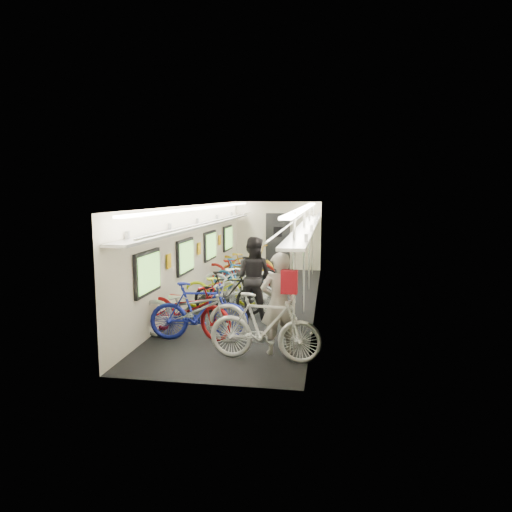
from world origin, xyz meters
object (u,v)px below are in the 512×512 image
(bicycle_1, at_px, (199,311))
(passenger_near, at_px, (279,303))
(passenger_mid, at_px, (253,277))
(backpack, at_px, (289,282))
(bicycle_0, at_px, (192,310))

(bicycle_1, relative_size, passenger_near, 1.05)
(bicycle_1, height_order, passenger_near, passenger_near)
(passenger_mid, bearing_deg, backpack, 125.19)
(bicycle_1, relative_size, backpack, 4.75)
(bicycle_1, distance_m, passenger_near, 1.63)
(bicycle_1, relative_size, passenger_mid, 1.02)
(passenger_near, relative_size, passenger_mid, 0.98)
(bicycle_1, xyz_separation_m, passenger_mid, (0.71, 1.75, 0.34))
(bicycle_0, xyz_separation_m, backpack, (1.85, -0.71, 0.72))
(passenger_near, bearing_deg, backpack, 109.20)
(passenger_near, distance_m, backpack, 0.51)
(backpack, bearing_deg, passenger_mid, 114.83)
(bicycle_0, relative_size, bicycle_1, 1.18)
(backpack, bearing_deg, bicycle_0, 161.69)
(bicycle_0, relative_size, passenger_near, 1.23)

